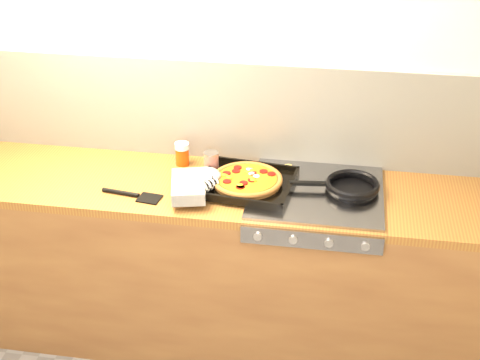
% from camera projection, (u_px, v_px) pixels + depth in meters
% --- Properties ---
extents(room_shell, '(3.20, 3.20, 3.20)m').
position_uv_depth(room_shell, '(230.00, 112.00, 3.23)').
color(room_shell, white).
rests_on(room_shell, ground).
extents(counter_run, '(3.20, 0.62, 0.90)m').
position_uv_depth(counter_run, '(221.00, 264.00, 3.32)').
color(counter_run, brown).
rests_on(counter_run, ground).
extents(stovetop, '(0.60, 0.56, 0.02)m').
position_uv_depth(stovetop, '(316.00, 193.00, 3.04)').
color(stovetop, gray).
rests_on(stovetop, counter_run).
extents(pizza_on_tray, '(0.58, 0.47, 0.07)m').
position_uv_depth(pizza_on_tray, '(231.00, 181.00, 3.05)').
color(pizza_on_tray, black).
rests_on(pizza_on_tray, stovetop).
extents(frying_pan, '(0.42, 0.27, 0.04)m').
position_uv_depth(frying_pan, '(351.00, 186.00, 3.02)').
color(frying_pan, black).
rests_on(frying_pan, stovetop).
extents(tomato_can, '(0.09, 0.09, 0.10)m').
position_uv_depth(tomato_can, '(211.00, 162.00, 3.20)').
color(tomato_can, maroon).
rests_on(tomato_can, counter_run).
extents(juice_glass, '(0.08, 0.08, 0.12)m').
position_uv_depth(juice_glass, '(182.00, 154.00, 3.26)').
color(juice_glass, '#CD3E0C').
rests_on(juice_glass, counter_run).
extents(wooden_spoon, '(0.28, 0.14, 0.02)m').
position_uv_depth(wooden_spoon, '(270.00, 168.00, 3.23)').
color(wooden_spoon, '#AD8F49').
rests_on(wooden_spoon, counter_run).
extents(black_spatula, '(0.29, 0.10, 0.02)m').
position_uv_depth(black_spatula, '(133.00, 195.00, 3.02)').
color(black_spatula, black).
rests_on(black_spatula, counter_run).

